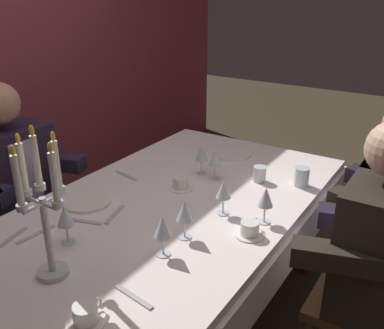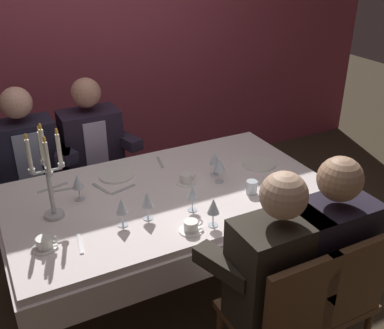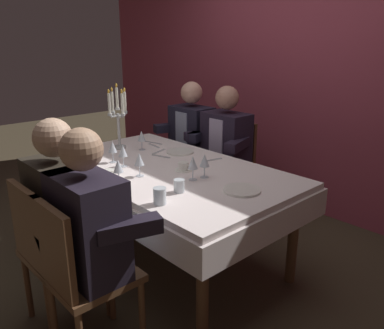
% 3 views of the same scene
% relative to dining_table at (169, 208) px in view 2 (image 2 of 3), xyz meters
% --- Properties ---
extents(ground_plane, '(12.00, 12.00, 0.00)m').
position_rel_dining_table_xyz_m(ground_plane, '(0.00, 0.00, -0.62)').
color(ground_plane, '#3F3525').
extents(back_wall, '(6.00, 0.12, 2.70)m').
position_rel_dining_table_xyz_m(back_wall, '(0.00, 1.66, 0.73)').
color(back_wall, '#9A3B4D').
rests_on(back_wall, ground_plane).
extents(dining_table, '(1.94, 1.14, 0.74)m').
position_rel_dining_table_xyz_m(dining_table, '(0.00, 0.00, 0.00)').
color(dining_table, white).
rests_on(dining_table, ground_plane).
extents(candelabra, '(0.19, 0.19, 0.55)m').
position_rel_dining_table_xyz_m(candelabra, '(-0.67, 0.03, 0.37)').
color(candelabra, silver).
rests_on(candelabra, dining_table).
extents(dinner_plate_0, '(0.23, 0.23, 0.01)m').
position_rel_dining_table_xyz_m(dinner_plate_0, '(0.68, 0.04, 0.13)').
color(dinner_plate_0, white).
rests_on(dinner_plate_0, dining_table).
extents(dinner_plate_1, '(0.22, 0.22, 0.01)m').
position_rel_dining_table_xyz_m(dinner_plate_1, '(-0.22, 0.32, 0.13)').
color(dinner_plate_1, white).
rests_on(dinner_plate_1, dining_table).
extents(wine_glass_0, '(0.07, 0.07, 0.16)m').
position_rel_dining_table_xyz_m(wine_glass_0, '(-0.36, -0.22, 0.23)').
color(wine_glass_0, silver).
rests_on(wine_glass_0, dining_table).
extents(wine_glass_1, '(0.07, 0.07, 0.16)m').
position_rel_dining_table_xyz_m(wine_glass_1, '(-0.22, -0.22, 0.23)').
color(wine_glass_1, silver).
rests_on(wine_glass_1, dining_table).
extents(wine_glass_2, '(0.07, 0.07, 0.16)m').
position_rel_dining_table_xyz_m(wine_glass_2, '(0.35, 0.05, 0.23)').
color(wine_glass_2, silver).
rests_on(wine_glass_2, dining_table).
extents(wine_glass_3, '(0.07, 0.07, 0.16)m').
position_rel_dining_table_xyz_m(wine_glass_3, '(-0.50, 0.14, 0.23)').
color(wine_glass_3, silver).
rests_on(wine_glass_3, dining_table).
extents(wine_glass_4, '(0.07, 0.07, 0.16)m').
position_rel_dining_table_xyz_m(wine_glass_4, '(0.33, -0.04, 0.24)').
color(wine_glass_4, silver).
rests_on(wine_glass_4, dining_table).
extents(wine_glass_5, '(0.07, 0.07, 0.16)m').
position_rel_dining_table_xyz_m(wine_glass_5, '(0.03, -0.26, 0.23)').
color(wine_glass_5, silver).
rests_on(wine_glass_5, dining_table).
extents(wine_glass_6, '(0.07, 0.07, 0.16)m').
position_rel_dining_table_xyz_m(wine_glass_6, '(0.06, -0.44, 0.24)').
color(wine_glass_6, silver).
rests_on(wine_glass_6, dining_table).
extents(water_tumbler_0, '(0.07, 0.07, 0.08)m').
position_rel_dining_table_xyz_m(water_tumbler_0, '(0.43, -0.25, 0.16)').
color(water_tumbler_0, silver).
rests_on(water_tumbler_0, dining_table).
extents(water_tumbler_1, '(0.07, 0.07, 0.10)m').
position_rel_dining_table_xyz_m(water_tumbler_1, '(0.50, -0.45, 0.17)').
color(water_tumbler_1, silver).
rests_on(water_tumbler_1, dining_table).
extents(coffee_cup_0, '(0.13, 0.12, 0.06)m').
position_rel_dining_table_xyz_m(coffee_cup_0, '(0.14, 0.04, 0.15)').
color(coffee_cup_0, white).
rests_on(coffee_cup_0, dining_table).
extents(coffee_cup_1, '(0.13, 0.12, 0.06)m').
position_rel_dining_table_xyz_m(coffee_cup_1, '(-0.77, -0.23, 0.15)').
color(coffee_cup_1, white).
rests_on(coffee_cup_1, dining_table).
extents(coffee_cup_2, '(0.13, 0.12, 0.06)m').
position_rel_dining_table_xyz_m(coffee_cup_2, '(-0.07, -0.43, 0.15)').
color(coffee_cup_2, white).
rests_on(coffee_cup_2, dining_table).
extents(fork_0, '(0.07, 0.17, 0.01)m').
position_rel_dining_table_xyz_m(fork_0, '(-0.35, 0.21, 0.12)').
color(fork_0, '#B7B7BC').
rests_on(fork_0, dining_table).
extents(spoon_1, '(0.17, 0.04, 0.01)m').
position_rel_dining_table_xyz_m(spoon_1, '(-0.53, 0.29, 0.12)').
color(spoon_1, '#B7B7BC').
rests_on(spoon_1, dining_table).
extents(spoon_2, '(0.17, 0.06, 0.01)m').
position_rel_dining_table_xyz_m(spoon_2, '(-0.24, 0.14, 0.12)').
color(spoon_2, '#B7B7BC').
rests_on(spoon_2, dining_table).
extents(knife_3, '(0.19, 0.06, 0.01)m').
position_rel_dining_table_xyz_m(knife_3, '(-0.61, 0.35, 0.12)').
color(knife_3, '#B7B7BC').
rests_on(knife_3, dining_table).
extents(fork_4, '(0.04, 0.17, 0.01)m').
position_rel_dining_table_xyz_m(fork_4, '(-0.61, -0.28, 0.12)').
color(fork_4, '#B7B7BC').
rests_on(fork_4, dining_table).
extents(spoon_5, '(0.05, 0.17, 0.01)m').
position_rel_dining_table_xyz_m(spoon_5, '(0.11, 0.37, 0.12)').
color(spoon_5, '#B7B7BC').
rests_on(spoon_5, dining_table).
extents(seated_diner_0, '(0.63, 0.48, 1.24)m').
position_rel_dining_table_xyz_m(seated_diner_0, '(-0.69, 0.89, 0.11)').
color(seated_diner_0, brown).
rests_on(seated_diner_0, ground_plane).
extents(seated_diner_1, '(0.63, 0.48, 1.24)m').
position_rel_dining_table_xyz_m(seated_diner_1, '(-0.22, 0.89, 0.11)').
color(seated_diner_1, brown).
rests_on(seated_diner_1, ground_plane).
extents(seated_diner_2, '(0.63, 0.48, 1.24)m').
position_rel_dining_table_xyz_m(seated_diner_2, '(0.14, -0.89, 0.11)').
color(seated_diner_2, brown).
rests_on(seated_diner_2, ground_plane).
extents(seated_diner_3, '(0.63, 0.48, 1.24)m').
position_rel_dining_table_xyz_m(seated_diner_3, '(0.46, -0.89, 0.11)').
color(seated_diner_3, brown).
rests_on(seated_diner_3, ground_plane).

